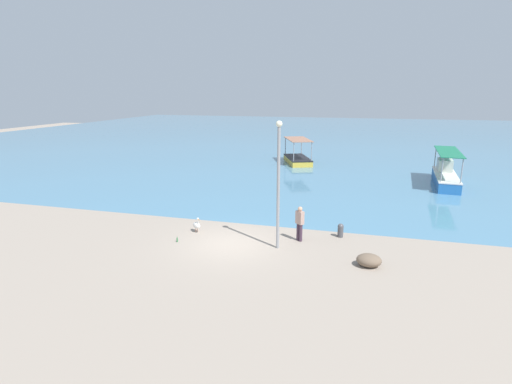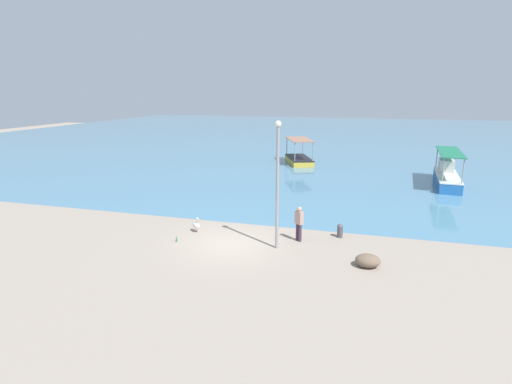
% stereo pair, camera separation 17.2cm
% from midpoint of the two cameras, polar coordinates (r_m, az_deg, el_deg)
% --- Properties ---
extents(ground, '(120.00, 120.00, 0.00)m').
position_cam_midpoint_polar(ground, '(18.79, -3.88, -7.46)').
color(ground, gray).
extents(harbor_water, '(110.00, 90.00, 0.00)m').
position_cam_midpoint_polar(harbor_water, '(65.10, 10.15, 7.91)').
color(harbor_water, teal).
rests_on(harbor_water, ground).
extents(fishing_boat_far_right, '(3.62, 5.28, 2.38)m').
position_cam_midpoint_polar(fishing_boat_far_right, '(39.69, 5.83, 4.80)').
color(fishing_boat_far_right, gold).
rests_on(fishing_boat_far_right, harbor_water).
extents(fishing_boat_outer, '(2.06, 6.73, 2.56)m').
position_cam_midpoint_polar(fishing_boat_outer, '(33.74, 25.31, 2.17)').
color(fishing_boat_outer, '#286CB8').
rests_on(fishing_boat_outer, harbor_water).
extents(pelican, '(0.68, 0.61, 0.80)m').
position_cam_midpoint_polar(pelican, '(20.41, -8.71, -4.68)').
color(pelican, '#E0997A').
rests_on(pelican, ground).
extents(lamp_post, '(0.28, 0.28, 5.73)m').
position_cam_midpoint_polar(lamp_post, '(17.40, 2.94, 1.90)').
color(lamp_post, gray).
rests_on(lamp_post, ground).
extents(mooring_bollard, '(0.29, 0.29, 0.68)m').
position_cam_midpoint_polar(mooring_bollard, '(19.93, 11.74, -5.32)').
color(mooring_bollard, '#47474C').
rests_on(mooring_bollard, ground).
extents(fisherman_standing, '(0.45, 0.42, 1.69)m').
position_cam_midpoint_polar(fisherman_standing, '(18.97, 6.00, -4.37)').
color(fisherman_standing, '#412E3E').
rests_on(fisherman_standing, ground).
extents(net_pile, '(1.01, 0.86, 0.52)m').
position_cam_midpoint_polar(net_pile, '(17.05, 15.55, -9.37)').
color(net_pile, brown).
rests_on(net_pile, ground).
extents(glass_bottle, '(0.07, 0.07, 0.27)m').
position_cam_midpoint_polar(glass_bottle, '(19.36, -11.44, -6.71)').
color(glass_bottle, '#3F7F4C').
rests_on(glass_bottle, ground).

